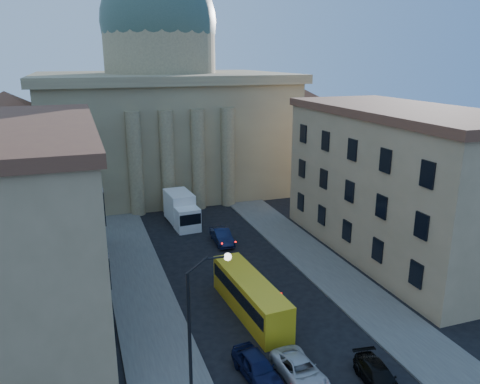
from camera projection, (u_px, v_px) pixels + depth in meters
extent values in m
cube|color=#524F4B|center=(149.00, 314.00, 36.24)|extent=(5.00, 60.00, 0.15)
cube|color=#524F4B|center=(340.00, 281.00, 41.63)|extent=(5.00, 60.00, 0.15)
cube|color=#806C4E|center=(164.00, 134.00, 71.19)|extent=(34.00, 26.00, 16.00)
cube|color=#806C4E|center=(161.00, 77.00, 68.86)|extent=(35.50, 27.50, 1.20)
cylinder|color=#806C4E|center=(160.00, 52.00, 67.86)|extent=(16.00, 16.00, 8.00)
sphere|color=#445C4D|center=(159.00, 22.00, 66.75)|extent=(16.40, 16.40, 16.40)
cube|color=#806C4E|center=(13.00, 162.00, 63.40)|extent=(13.00, 13.00, 11.00)
cone|color=brown|center=(6.00, 106.00, 61.32)|extent=(26.02, 26.02, 4.00)
cube|color=#806C4E|center=(294.00, 144.00, 76.74)|extent=(13.00, 13.00, 11.00)
cone|color=brown|center=(295.00, 98.00, 74.65)|extent=(26.02, 26.02, 4.00)
cylinder|color=#806C4E|center=(135.00, 164.00, 57.73)|extent=(1.80, 1.80, 13.00)
cylinder|color=#806C4E|center=(168.00, 162.00, 59.00)|extent=(1.80, 1.80, 13.00)
cylinder|color=#806C4E|center=(198.00, 160.00, 60.27)|extent=(1.80, 1.80, 13.00)
cylinder|color=#806C4E|center=(228.00, 158.00, 61.54)|extent=(1.80, 1.80, 13.00)
cube|color=tan|center=(22.00, 226.00, 35.24)|extent=(11.00, 26.00, 14.00)
cube|color=brown|center=(9.00, 129.00, 33.21)|extent=(11.60, 26.60, 0.80)
cube|color=tan|center=(399.00, 186.00, 46.04)|extent=(11.00, 26.00, 14.00)
cube|color=brown|center=(406.00, 112.00, 44.01)|extent=(11.60, 26.60, 0.80)
cylinder|color=black|center=(190.00, 337.00, 26.40)|extent=(0.20, 0.20, 8.00)
cylinder|color=black|center=(197.00, 265.00, 25.36)|extent=(1.30, 0.12, 0.96)
cylinder|color=black|center=(215.00, 258.00, 25.60)|extent=(1.30, 0.12, 0.12)
sphere|color=white|center=(228.00, 257.00, 25.85)|extent=(0.44, 0.44, 0.44)
imported|color=black|center=(257.00, 367.00, 28.95)|extent=(2.31, 4.72, 1.55)
imported|color=beige|center=(300.00, 370.00, 28.80)|extent=(2.49, 4.86, 1.31)
imported|color=black|center=(379.00, 377.00, 28.22)|extent=(2.39, 4.62, 1.28)
imported|color=#4B4B50|center=(258.00, 285.00, 39.37)|extent=(2.25, 4.47, 1.46)
imported|color=black|center=(222.00, 236.00, 50.04)|extent=(1.83, 4.81, 1.57)
cube|color=gold|center=(250.00, 296.00, 36.16)|extent=(2.95, 10.34, 2.88)
cube|color=black|center=(250.00, 291.00, 36.03)|extent=(2.98, 9.79, 1.02)
cylinder|color=black|center=(260.00, 335.00, 32.80)|extent=(0.34, 0.94, 0.93)
cylinder|color=black|center=(283.00, 329.00, 33.49)|extent=(0.34, 0.94, 0.93)
cylinder|color=black|center=(222.00, 289.00, 39.37)|extent=(0.34, 0.94, 0.93)
cylinder|color=black|center=(242.00, 285.00, 40.06)|extent=(0.34, 0.94, 0.93)
cube|color=white|center=(187.00, 219.00, 53.65)|extent=(2.78, 2.89, 2.71)
cube|color=black|center=(190.00, 220.00, 52.41)|extent=(2.49, 0.31, 1.24)
cube|color=white|center=(179.00, 206.00, 56.16)|extent=(3.04, 4.93, 3.50)
cylinder|color=black|center=(179.00, 229.00, 53.05)|extent=(0.39, 1.04, 1.02)
cylinder|color=black|center=(198.00, 226.00, 53.91)|extent=(0.39, 1.04, 1.02)
cylinder|color=black|center=(168.00, 217.00, 57.04)|extent=(0.39, 1.04, 1.02)
cylinder|color=black|center=(186.00, 214.00, 57.90)|extent=(0.39, 1.04, 1.02)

